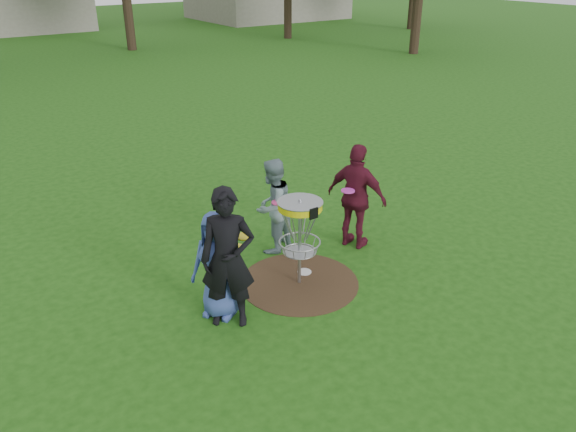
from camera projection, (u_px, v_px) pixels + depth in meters
ground at (299, 282)px, 8.51m from camera, size 100.00×100.00×0.00m
dirt_patch at (299, 282)px, 8.50m from camera, size 1.80×1.80×0.01m
player_blue at (218, 265)px, 7.47m from camera, size 0.83×0.89×1.53m
player_black at (228, 259)px, 7.21m from camera, size 0.85×0.78×1.94m
player_grey at (272, 206)px, 9.13m from camera, size 0.95×0.86×1.59m
player_maroon at (357, 197)px, 9.21m from camera, size 0.80×1.14×1.79m
disc_on_grass at (304, 272)px, 8.77m from camera, size 0.22×0.22×0.02m
disc_golf_basket at (300, 222)px, 8.07m from camera, size 0.66×0.67×1.38m
held_discs at (280, 217)px, 8.14m from camera, size 2.50×1.27×0.27m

